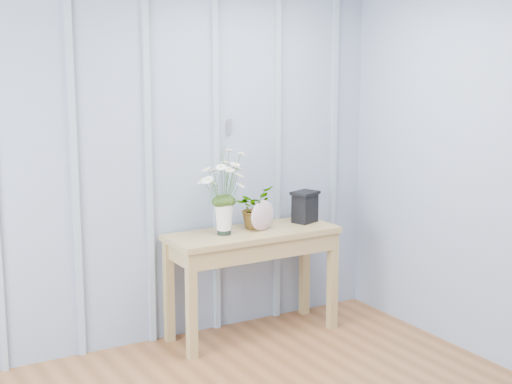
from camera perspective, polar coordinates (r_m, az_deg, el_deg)
room_shell at (r=3.86m, az=-4.01°, el=10.24°), size 4.00×4.50×2.50m
sideboard at (r=5.42m, az=-0.27°, el=-4.01°), size 1.20×0.45×0.75m
daisy_vase at (r=5.22m, az=-2.37°, el=0.84°), size 0.42×0.32×0.59m
spider_plant at (r=5.46m, az=-0.15°, el=-1.12°), size 0.34×0.33×0.29m
felt_disc_vessel at (r=5.38m, az=0.48°, el=-1.73°), size 0.22×0.11×0.21m
carved_box at (r=5.63m, az=3.58°, el=-1.06°), size 0.22×0.20×0.23m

